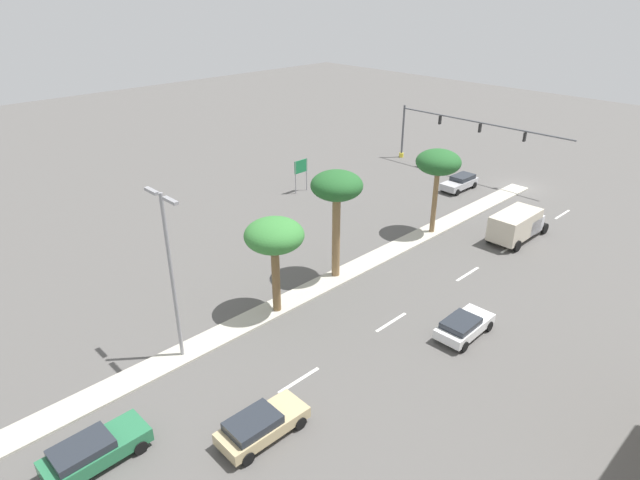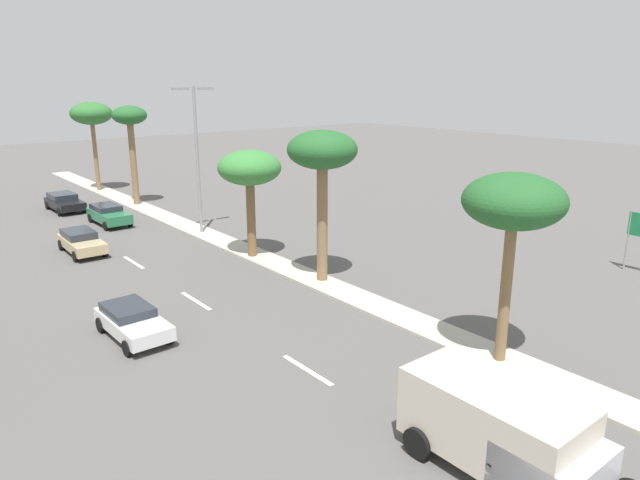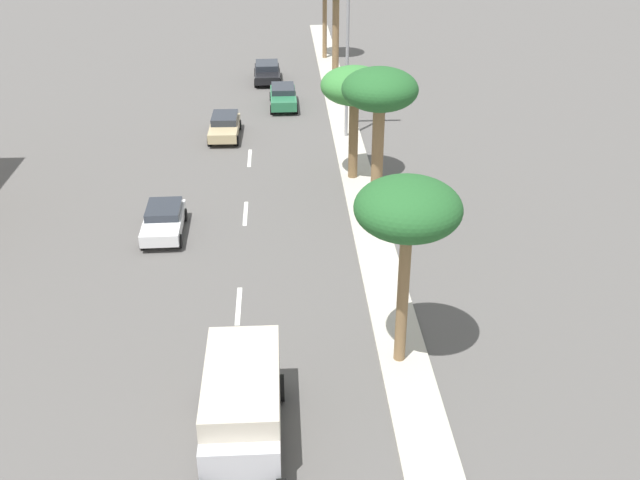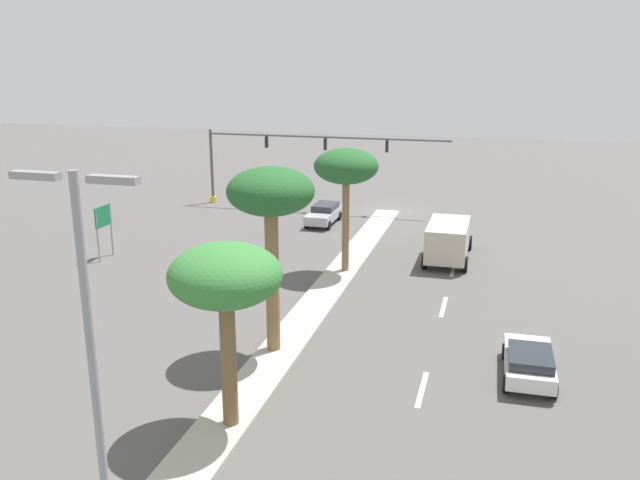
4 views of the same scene
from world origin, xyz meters
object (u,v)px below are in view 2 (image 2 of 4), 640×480
object	(u,v)px
palm_tree_right	(130,122)
sedan_black_far	(64,202)
sedan_tan_trailing	(81,241)
palm_tree_mid	(91,115)
sedan_green_near	(109,214)
box_truck	(506,432)
palm_tree_inboard	(322,155)
palm_tree_far	(514,204)
street_lamp_near	(197,149)
palm_tree_near	(250,170)
sedan_white_center	(132,321)

from	to	relation	value
palm_tree_right	sedan_black_far	distance (m)	8.21
palm_tree_right	sedan_tan_trailing	size ratio (longest dim) A/B	1.85
palm_tree_mid	sedan_green_near	size ratio (longest dim) A/B	1.81
sedan_tan_trailing	box_truck	bearing A→B (deg)	-85.58
palm_tree_inboard	box_truck	size ratio (longest dim) A/B	1.28
palm_tree_right	palm_tree_inboard	bearing A→B (deg)	-89.62
sedan_tan_trailing	box_truck	distance (m)	27.91
sedan_black_far	box_truck	bearing A→B (deg)	-90.65
palm_tree_far	sedan_green_near	world-z (taller)	palm_tree_far
sedan_black_far	sedan_tan_trailing	bearing A→B (deg)	-101.60
palm_tree_inboard	palm_tree_right	size ratio (longest dim) A/B	0.96
street_lamp_near	sedan_green_near	bearing A→B (deg)	120.54
palm_tree_near	sedan_white_center	size ratio (longest dim) A/B	1.54
sedan_white_center	street_lamp_near	bearing A→B (deg)	52.58
sedan_white_center	sedan_black_far	world-z (taller)	sedan_black_far
box_truck	sedan_black_far	bearing A→B (deg)	89.35
street_lamp_near	sedan_white_center	bearing A→B (deg)	-127.42
street_lamp_near	sedan_tan_trailing	distance (m)	9.21
palm_tree_mid	sedan_black_far	size ratio (longest dim) A/B	1.80
sedan_tan_trailing	sedan_black_far	distance (m)	13.00
palm_tree_inboard	sedan_white_center	xyz separation A→B (m)	(-10.16, -0.31, -5.84)
sedan_black_far	box_truck	xyz separation A→B (m)	(-0.46, -40.56, 0.59)
palm_tree_right	street_lamp_near	bearing A→B (deg)	-90.85
palm_tree_right	sedan_green_near	xyz separation A→B (m)	(-4.08, -5.03, -6.08)
palm_tree_near	box_truck	size ratio (longest dim) A/B	1.04
street_lamp_near	palm_tree_inboard	bearing A→B (deg)	-88.47
sedan_green_near	sedan_tan_trailing	distance (m)	7.15
palm_tree_far	street_lamp_near	distance (m)	23.48
palm_tree_mid	street_lamp_near	size ratio (longest dim) A/B	0.84
palm_tree_inboard	box_truck	world-z (taller)	palm_tree_inboard
palm_tree_far	palm_tree_mid	world-z (taller)	palm_tree_mid
street_lamp_near	sedan_white_center	distance (m)	16.94
sedan_black_far	sedan_white_center	bearing A→B (deg)	-100.28
sedan_green_near	sedan_black_far	world-z (taller)	sedan_green_near
sedan_tan_trailing	palm_tree_mid	bearing A→B (deg)	68.73
palm_tree_right	sedan_black_far	world-z (taller)	palm_tree_right
palm_tree_right	sedan_green_near	bearing A→B (deg)	-129.04
palm_tree_far	sedan_green_near	size ratio (longest dim) A/B	1.56
sedan_tan_trailing	sedan_black_far	xyz separation A→B (m)	(2.61, 12.73, 0.01)
palm_tree_inboard	street_lamp_near	size ratio (longest dim) A/B	0.80
sedan_tan_trailing	sedan_black_far	size ratio (longest dim) A/B	0.96
palm_tree_near	palm_tree_mid	distance (m)	26.74
palm_tree_inboard	sedan_tan_trailing	bearing A→B (deg)	121.54
palm_tree_mid	sedan_black_far	xyz separation A→B (m)	(-4.95, -6.69, -6.28)
sedan_green_near	sedan_black_far	distance (m)	6.77
sedan_green_near	sedan_tan_trailing	size ratio (longest dim) A/B	1.03
palm_tree_inboard	box_truck	distance (m)	16.70
box_truck	palm_tree_far	bearing A→B (deg)	34.89
palm_tree_far	palm_tree_mid	xyz separation A→B (m)	(-0.02, 43.46, 1.04)
palm_tree_near	sedan_black_far	size ratio (longest dim) A/B	1.38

